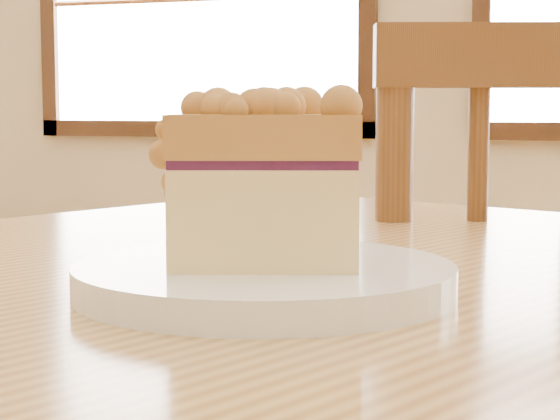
% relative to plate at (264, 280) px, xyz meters
% --- Properties ---
extents(plate, '(0.23, 0.23, 0.02)m').
position_rel_plate_xyz_m(plate, '(0.00, 0.00, 0.00)').
color(plate, white).
rests_on(plate, cafe_table_main).
extents(cake_slice, '(0.13, 0.11, 0.11)m').
position_rel_plate_xyz_m(cake_slice, '(-0.00, -0.00, 0.06)').
color(cake_slice, '#FFD690').
rests_on(cake_slice, plate).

